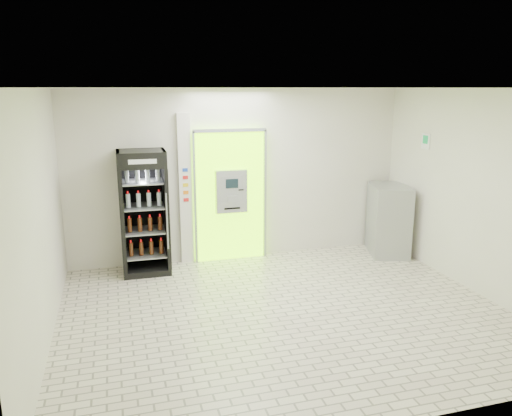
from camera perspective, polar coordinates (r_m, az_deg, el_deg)
name	(u,v)px	position (r m, az deg, el deg)	size (l,w,h in m)	color
ground	(285,312)	(7.01, 3.32, -11.80)	(6.00, 6.00, 0.00)	beige
room_shell	(287,180)	(6.44, 3.54, 3.17)	(6.00, 6.00, 6.00)	silver
atm_assembly	(230,195)	(8.80, -2.98, 1.53)	(1.30, 0.24, 2.33)	#83F600
pillar	(185,190)	(8.67, -8.08, 2.10)	(0.22, 0.11, 2.60)	silver
beverage_cooler	(144,215)	(8.39, -12.66, -0.74)	(0.77, 0.73, 2.04)	black
steel_cabinet	(388,220)	(9.51, 14.89, -1.29)	(0.91, 1.11, 1.28)	#979A9E
exit_sign	(426,141)	(9.01, 18.83, 7.24)	(0.02, 0.22, 0.26)	white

